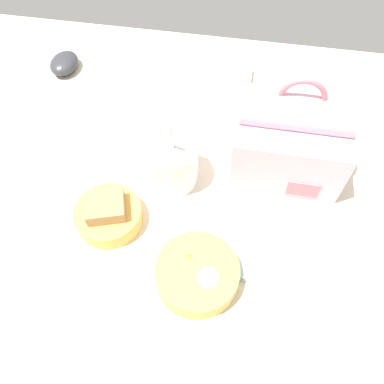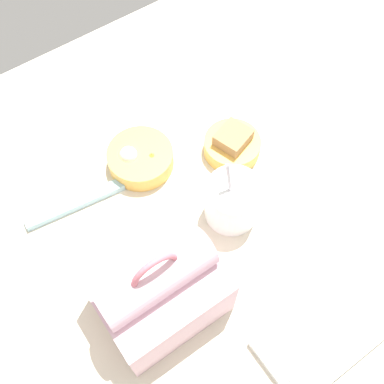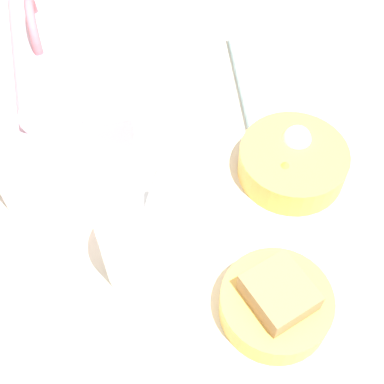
{
  "view_description": "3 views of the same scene",
  "coord_description": "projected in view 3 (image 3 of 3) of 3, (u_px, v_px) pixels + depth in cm",
  "views": [
    {
      "loc": [
        13.57,
        -37.5,
        62.93
      ],
      "look_at": [
        7.05,
        -0.21,
        7.0
      ],
      "focal_mm": 35.0,
      "sensor_mm": 36.0,
      "label": 1
    },
    {
      "loc": [
        32.94,
        36.7,
        89.42
      ],
      "look_at": [
        7.05,
        -0.21,
        7.0
      ],
      "focal_mm": 45.0,
      "sensor_mm": 36.0,
      "label": 2
    },
    {
      "loc": [
        -27.47,
        8.41,
        58.14
      ],
      "look_at": [
        7.05,
        -0.21,
        7.0
      ],
      "focal_mm": 50.0,
      "sensor_mm": 36.0,
      "label": 3
    }
  ],
  "objects": [
    {
      "name": "desk_surface",
      "position": [
        205.0,
        269.0,
        0.63
      ],
      "size": [
        140.0,
        110.0,
        2.0
      ],
      "color": "beige",
      "rests_on": "ground"
    },
    {
      "name": "lunch_bag",
      "position": [
        55.0,
        97.0,
        0.67
      ],
      "size": [
        20.83,
        17.01,
        21.69
      ],
      "color": "beige",
      "rests_on": "desk_surface"
    },
    {
      "name": "soup_cup",
      "position": [
        149.0,
        241.0,
        0.58
      ],
      "size": [
        10.7,
        10.7,
        16.6
      ],
      "color": "white",
      "rests_on": "desk_surface"
    },
    {
      "name": "bento_bowl_sandwich",
      "position": [
        276.0,
        303.0,
        0.57
      ],
      "size": [
        12.13,
        12.13,
        6.39
      ],
      "color": "#EAB24C",
      "rests_on": "desk_surface"
    },
    {
      "name": "bento_bowl_snacks",
      "position": [
        292.0,
        162.0,
        0.68
      ],
      "size": [
        13.87,
        13.87,
        5.9
      ],
      "color": "#EAB24C",
      "rests_on": "desk_surface"
    },
    {
      "name": "chopstick_case",
      "position": [
        247.0,
        84.0,
        0.78
      ],
      "size": [
        21.04,
        5.2,
        1.6
      ],
      "color": "#99C6D6",
      "rests_on": "desk_surface"
    }
  ]
}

